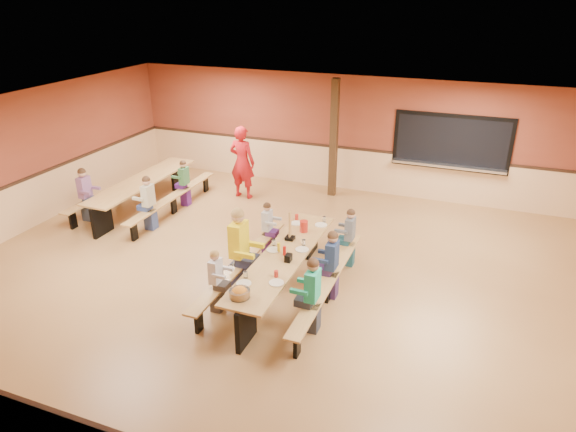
% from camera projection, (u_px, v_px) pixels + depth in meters
% --- Properties ---
extents(ground, '(12.00, 12.00, 0.00)m').
position_uv_depth(ground, '(275.00, 276.00, 9.69)').
color(ground, olive).
rests_on(ground, ground).
extents(room_envelope, '(12.04, 10.04, 3.02)m').
position_uv_depth(room_envelope, '(275.00, 243.00, 9.40)').
color(room_envelope, brown).
rests_on(room_envelope, ground).
extents(kitchen_pass_through, '(2.78, 0.28, 1.38)m').
position_uv_depth(kitchen_pass_through, '(451.00, 145.00, 12.45)').
color(kitchen_pass_through, black).
rests_on(kitchen_pass_through, ground).
extents(structural_post, '(0.18, 0.18, 3.00)m').
position_uv_depth(structural_post, '(334.00, 139.00, 12.89)').
color(structural_post, '#312010').
rests_on(structural_post, ground).
extents(cafeteria_table_main, '(1.91, 3.70, 0.74)m').
position_uv_depth(cafeteria_table_main, '(284.00, 266.00, 8.98)').
color(cafeteria_table_main, '#AC8044').
rests_on(cafeteria_table_main, ground).
extents(cafeteria_table_second, '(1.91, 3.70, 0.74)m').
position_uv_depth(cafeteria_table_second, '(143.00, 188.00, 12.45)').
color(cafeteria_table_second, '#AC8044').
rests_on(cafeteria_table_second, ground).
extents(seated_child_white_left, '(0.33, 0.27, 1.12)m').
position_uv_depth(seated_child_white_left, '(216.00, 281.00, 8.44)').
color(seated_child_white_left, silver).
rests_on(seated_child_white_left, ground).
extents(seated_adult_yellow, '(0.51, 0.41, 1.49)m').
position_uv_depth(seated_adult_yellow, '(239.00, 248.00, 9.11)').
color(seated_adult_yellow, yellow).
rests_on(seated_adult_yellow, ground).
extents(seated_child_grey_left, '(0.32, 0.26, 1.12)m').
position_uv_depth(seated_child_grey_left, '(267.00, 229.00, 10.26)').
color(seated_child_grey_left, '#B4B4B4').
rests_on(seated_child_grey_left, ground).
extents(seated_child_teal_right, '(0.39, 0.32, 1.26)m').
position_uv_depth(seated_child_teal_right, '(312.00, 296.00, 7.92)').
color(seated_child_teal_right, '#22A982').
rests_on(seated_child_teal_right, ground).
extents(seated_child_navy_right, '(0.39, 0.32, 1.24)m').
position_uv_depth(seated_child_navy_right, '(332.00, 265.00, 8.81)').
color(seated_child_navy_right, navy).
rests_on(seated_child_navy_right, ground).
extents(seated_child_char_right, '(0.35, 0.28, 1.16)m').
position_uv_depth(seated_child_char_right, '(350.00, 238.00, 9.86)').
color(seated_child_char_right, '#545960').
rests_on(seated_child_char_right, ground).
extents(seated_child_purple_sec, '(0.39, 0.32, 1.24)m').
position_uv_depth(seated_child_purple_sec, '(86.00, 195.00, 11.79)').
color(seated_child_purple_sec, '#825483').
rests_on(seated_child_purple_sec, ground).
extents(seated_child_green_sec, '(0.34, 0.28, 1.14)m').
position_uv_depth(seated_child_green_sec, '(185.00, 183.00, 12.62)').
color(seated_child_green_sec, '#3A7746').
rests_on(seated_child_green_sec, ground).
extents(seated_child_tan_sec, '(0.38, 0.31, 1.23)m').
position_uv_depth(seated_child_tan_sec, '(149.00, 203.00, 11.34)').
color(seated_child_tan_sec, '#B7B495').
rests_on(seated_child_tan_sec, ground).
extents(standing_woman, '(0.70, 0.48, 1.87)m').
position_uv_depth(standing_woman, '(242.00, 162.00, 12.99)').
color(standing_woman, '#B11419').
rests_on(standing_woman, ground).
extents(punch_pitcher, '(0.16, 0.16, 0.22)m').
position_uv_depth(punch_pitcher, '(304.00, 226.00, 9.70)').
color(punch_pitcher, '#B52318').
rests_on(punch_pitcher, cafeteria_table_main).
extents(chip_bowl, '(0.32, 0.32, 0.15)m').
position_uv_depth(chip_bowl, '(240.00, 293.00, 7.66)').
color(chip_bowl, '#FFA728').
rests_on(chip_bowl, cafeteria_table_main).
extents(napkin_dispenser, '(0.10, 0.14, 0.13)m').
position_uv_depth(napkin_dispenser, '(288.00, 258.00, 8.67)').
color(napkin_dispenser, black).
rests_on(napkin_dispenser, cafeteria_table_main).
extents(condiment_mustard, '(0.06, 0.06, 0.17)m').
position_uv_depth(condiment_mustard, '(279.00, 247.00, 8.98)').
color(condiment_mustard, yellow).
rests_on(condiment_mustard, cafeteria_table_main).
extents(condiment_ketchup, '(0.06, 0.06, 0.17)m').
position_uv_depth(condiment_ketchup, '(285.00, 251.00, 8.86)').
color(condiment_ketchup, '#B2140F').
rests_on(condiment_ketchup, cafeteria_table_main).
extents(table_paddle, '(0.16, 0.16, 0.56)m').
position_uv_depth(table_paddle, '(290.00, 233.00, 9.38)').
color(table_paddle, black).
rests_on(table_paddle, cafeteria_table_main).
extents(place_settings, '(0.65, 3.30, 0.11)m').
position_uv_depth(place_settings, '(283.00, 252.00, 8.87)').
color(place_settings, beige).
rests_on(place_settings, cafeteria_table_main).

